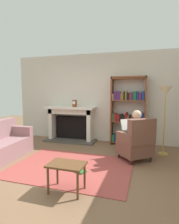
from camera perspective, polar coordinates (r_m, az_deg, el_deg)
name	(u,v)px	position (r m, az deg, el deg)	size (l,w,h in m)	color
ground	(66,173)	(3.78, -7.24, -17.97)	(14.00, 14.00, 0.00)	brown
back_wall	(99,98)	(5.86, 3.01, 4.32)	(5.60, 0.10, 2.70)	beige
area_rug	(72,167)	(4.03, -5.40, -16.27)	(2.40, 1.80, 0.01)	#9C413C
fireplace	(72,122)	(5.97, -5.47, -3.18)	(1.59, 0.64, 1.08)	#4C4742
mantel_clock	(75,103)	(5.75, -4.56, 2.62)	(0.14, 0.14, 0.21)	brown
bookshelf	(128,113)	(5.52, 11.61, -0.19)	(0.99, 0.32, 1.97)	brown
armchair_reading	(137,142)	(4.35, 14.10, -8.90)	(0.89, 0.89, 0.97)	#331E14
seated_reader	(134,133)	(4.39, 13.25, -6.08)	(0.57, 0.59, 1.14)	silver
side_table	(67,168)	(3.02, -6.95, -16.52)	(0.56, 0.39, 0.45)	brown
scattered_books	(79,169)	(3.87, -3.34, -16.81)	(0.35, 0.42, 0.04)	#267233
floor_lamp	(165,97)	(4.85, 22.06, 4.23)	(0.32, 0.32, 1.67)	#B7933F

